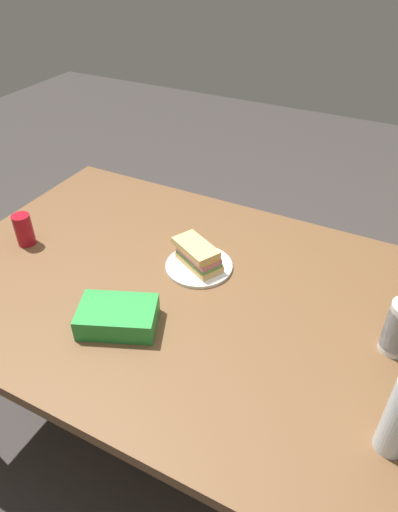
# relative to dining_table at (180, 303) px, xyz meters

# --- Properties ---
(ground_plane) EXTENTS (8.00, 8.00, 0.00)m
(ground_plane) POSITION_rel_dining_table_xyz_m (0.00, 0.00, -0.69)
(ground_plane) COLOR #383330
(dining_table) EXTENTS (1.68, 1.15, 0.77)m
(dining_table) POSITION_rel_dining_table_xyz_m (0.00, 0.00, 0.00)
(dining_table) COLOR brown
(dining_table) RESTS_ON ground_plane
(paper_plate) EXTENTS (0.23, 0.23, 0.01)m
(paper_plate) POSITION_rel_dining_table_xyz_m (-0.01, -0.12, 0.09)
(paper_plate) COLOR white
(paper_plate) RESTS_ON dining_table
(sandwich) EXTENTS (0.21, 0.16, 0.08)m
(sandwich) POSITION_rel_dining_table_xyz_m (-0.01, -0.12, 0.13)
(sandwich) COLOR #DBB26B
(sandwich) RESTS_ON paper_plate
(soda_can_red) EXTENTS (0.07, 0.07, 0.12)m
(soda_can_red) POSITION_rel_dining_table_xyz_m (0.63, 0.05, 0.14)
(soda_can_red) COLOR maroon
(soda_can_red) RESTS_ON dining_table
(chip_bag) EXTENTS (0.27, 0.23, 0.07)m
(chip_bag) POSITION_rel_dining_table_xyz_m (0.08, 0.24, 0.12)
(chip_bag) COLOR #268C38
(chip_bag) RESTS_ON dining_table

